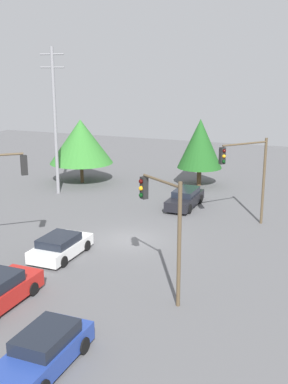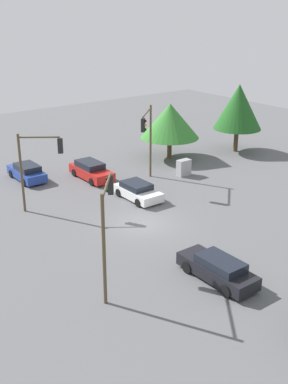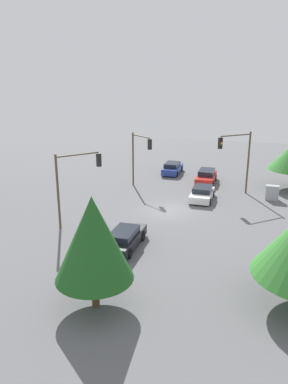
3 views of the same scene
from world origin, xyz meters
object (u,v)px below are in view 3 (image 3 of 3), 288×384
(sedan_dark, at_px, (125,239))
(traffic_signal_cross, at_px, (237,153))
(sedan_blue, at_px, (172,168))
(electrical_cabinet, at_px, (272,193))
(sedan_white, at_px, (202,194))
(sedan_red, at_px, (206,177))
(traffic_signal_main, at_px, (140,151))
(traffic_signal_aux, at_px, (75,175))

(sedan_dark, distance_m, traffic_signal_cross, 16.33)
(sedan_blue, height_order, electrical_cabinet, electrical_cabinet)
(sedan_blue, distance_m, traffic_signal_cross, 10.91)
(sedan_white, bearing_deg, electrical_cabinet, -163.26)
(sedan_red, relative_size, sedan_white, 1.14)
(sedan_white, xyz_separation_m, sedan_blue, (-4.99, 9.13, 0.06))
(sedan_white, xyz_separation_m, sedan_dark, (-3.51, -12.10, 0.05))
(sedan_blue, relative_size, traffic_signal_main, 0.76)
(sedan_white, relative_size, electrical_cabinet, 2.89)
(sedan_white, bearing_deg, traffic_signal_cross, -139.20)
(sedan_white, bearing_deg, sedan_dark, 73.84)
(sedan_red, bearing_deg, sedan_dark, 80.49)
(sedan_blue, relative_size, traffic_signal_aux, 0.74)
(sedan_blue, bearing_deg, sedan_white, -61.34)
(traffic_signal_aux, bearing_deg, traffic_signal_cross, -5.33)
(sedan_dark, xyz_separation_m, traffic_signal_cross, (6.39, 14.59, 3.61))
(sedan_blue, bearing_deg, electrical_cabinet, -32.26)
(sedan_red, height_order, sedan_blue, sedan_red)
(sedan_blue, distance_m, traffic_signal_aux, 18.90)
(traffic_signal_main, distance_m, traffic_signal_cross, 9.86)
(sedan_dark, bearing_deg, electrical_cabinet, 54.73)
(sedan_red, height_order, traffic_signal_main, traffic_signal_main)
(sedan_red, distance_m, sedan_blue, 5.45)
(sedan_red, relative_size, traffic_signal_cross, 0.75)
(sedan_dark, relative_size, sedan_blue, 1.09)
(sedan_blue, xyz_separation_m, electrical_cabinet, (11.40, -7.20, 0.04))
(sedan_white, distance_m, traffic_signal_cross, 5.29)
(traffic_signal_cross, height_order, traffic_signal_aux, traffic_signal_cross)
(sedan_blue, relative_size, electrical_cabinet, 3.06)
(sedan_red, distance_m, sedan_dark, 18.46)
(sedan_red, bearing_deg, traffic_signal_aux, 61.87)
(sedan_red, bearing_deg, traffic_signal_cross, 132.77)
(sedan_white, bearing_deg, sedan_blue, -61.34)
(traffic_signal_aux, distance_m, electrical_cabinet, 18.93)
(traffic_signal_cross, bearing_deg, sedan_red, -90.07)
(traffic_signal_cross, bearing_deg, traffic_signal_aux, 2.48)
(sedan_red, xyz_separation_m, sedan_blue, (-4.53, 3.02, -0.03))
(electrical_cabinet, bearing_deg, sedan_dark, -125.27)
(sedan_white, bearing_deg, sedan_red, -85.74)
(sedan_blue, bearing_deg, sedan_dark, -86.00)
(sedan_dark, bearing_deg, sedan_blue, 94.00)
(sedan_red, xyz_separation_m, traffic_signal_cross, (3.34, -3.61, 3.57))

